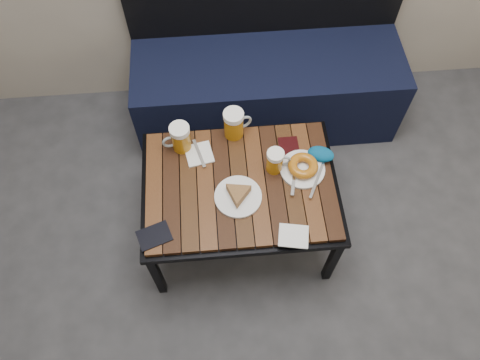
{
  "coord_description": "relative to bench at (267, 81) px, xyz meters",
  "views": [
    {
      "loc": [
        -0.12,
        0.05,
        2.19
      ],
      "look_at": [
        -0.04,
        1.02,
        0.5
      ],
      "focal_mm": 35.0,
      "sensor_mm": 36.0,
      "label": 1
    }
  ],
  "objects": [
    {
      "name": "room_shell",
      "position": [
        -0.17,
        -1.26,
        1.48
      ],
      "size": [
        4.0,
        4.0,
        4.0
      ],
      "color": "gray",
      "rests_on": "ground"
    },
    {
      "name": "bench",
      "position": [
        0.0,
        0.0,
        0.0
      ],
      "size": [
        1.4,
        0.5,
        0.95
      ],
      "color": "black",
      "rests_on": "ground"
    },
    {
      "name": "beer_mug_centre",
      "position": [
        -0.21,
        -0.48,
        0.27
      ],
      "size": [
        0.14,
        0.11,
        0.14
      ],
      "rotation": [
        0.0,
        0.0,
        0.33
      ],
      "color": "#AE6D0E",
      "rests_on": "cafe_table"
    },
    {
      "name": "knit_pouch",
      "position": [
        0.15,
        -0.64,
        0.22
      ],
      "size": [
        0.13,
        0.11,
        0.05
      ],
      "primitive_type": "ellipsoid",
      "rotation": [
        0.0,
        0.0,
        -0.36
      ],
      "color": "navy",
      "rests_on": "cafe_table"
    },
    {
      "name": "plate_pie",
      "position": [
        -0.22,
        -0.81,
        0.22
      ],
      "size": [
        0.2,
        0.2,
        0.06
      ],
      "color": "white",
      "rests_on": "cafe_table"
    },
    {
      "name": "passport_burgundy",
      "position": [
        0.02,
        -0.58,
        0.2
      ],
      "size": [
        0.09,
        0.12,
        0.01
      ],
      "primitive_type": "cube",
      "rotation": [
        0.0,
        0.0,
        0.01
      ],
      "color": "black",
      "rests_on": "cafe_table"
    },
    {
      "name": "beer_mug_left",
      "position": [
        -0.45,
        -0.53,
        0.27
      ],
      "size": [
        0.13,
        0.1,
        0.14
      ],
      "rotation": [
        0.0,
        0.0,
        3.34
      ],
      "color": "#AE6D0E",
      "rests_on": "cafe_table"
    },
    {
      "name": "plate_bagel",
      "position": [
        0.07,
        -0.7,
        0.22
      ],
      "size": [
        0.2,
        0.25,
        0.05
      ],
      "color": "white",
      "rests_on": "cafe_table"
    },
    {
      "name": "passport_navy",
      "position": [
        -0.57,
        -0.95,
        0.2
      ],
      "size": [
        0.15,
        0.13,
        0.01
      ],
      "primitive_type": "cube",
      "rotation": [
        0.0,
        0.0,
        -1.24
      ],
      "color": "black",
      "rests_on": "cafe_table"
    },
    {
      "name": "beer_mug_right",
      "position": [
        -0.05,
        -0.68,
        0.26
      ],
      "size": [
        0.11,
        0.07,
        0.12
      ],
      "rotation": [
        0.0,
        0.0,
        0.08
      ],
      "color": "#AE6D0E",
      "rests_on": "cafe_table"
    },
    {
      "name": "napkin_left",
      "position": [
        -0.37,
        -0.58,
        0.2
      ],
      "size": [
        0.13,
        0.15,
        0.01
      ],
      "rotation": [
        0.0,
        0.0,
        0.19
      ],
      "color": "white",
      "rests_on": "cafe_table"
    },
    {
      "name": "napkin_right",
      "position": [
        -0.02,
        -1.0,
        0.2
      ],
      "size": [
        0.13,
        0.12,
        0.01
      ],
      "rotation": [
        0.0,
        0.0,
        -0.19
      ],
      "color": "white",
      "rests_on": "cafe_table"
    },
    {
      "name": "cafe_table",
      "position": [
        -0.21,
        -0.74,
        0.16
      ],
      "size": [
        0.84,
        0.62,
        0.47
      ],
      "color": "black",
      "rests_on": "ground"
    }
  ]
}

